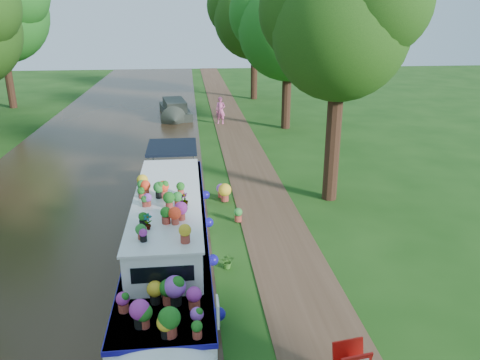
# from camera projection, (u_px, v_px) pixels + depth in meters

# --- Properties ---
(ground) EXTENTS (100.00, 100.00, 0.00)m
(ground) POSITION_uv_depth(u_px,v_px,m) (241.00, 237.00, 15.13)
(ground) COLOR #163D0F
(ground) RESTS_ON ground
(canal_water) EXTENTS (10.00, 100.00, 0.02)m
(canal_water) POSITION_uv_depth(u_px,v_px,m) (50.00, 247.00, 14.51)
(canal_water) COLOR black
(canal_water) RESTS_ON ground
(towpath) EXTENTS (2.20, 100.00, 0.03)m
(towpath) POSITION_uv_depth(u_px,v_px,m) (278.00, 235.00, 15.25)
(towpath) COLOR #463020
(towpath) RESTS_ON ground
(plant_boat) EXTENTS (2.29, 13.52, 2.27)m
(plant_boat) POSITION_uv_depth(u_px,v_px,m) (169.00, 229.00, 13.79)
(plant_boat) COLOR white
(plant_boat) RESTS_ON canal_water
(tree_near_overhang) EXTENTS (5.52, 5.28, 8.99)m
(tree_near_overhang) POSITION_uv_depth(u_px,v_px,m) (340.00, 21.00, 16.18)
(tree_near_overhang) COLOR black
(tree_near_overhang) RESTS_ON ground
(tree_near_mid) EXTENTS (6.90, 6.60, 9.40)m
(tree_near_mid) POSITION_uv_depth(u_px,v_px,m) (288.00, 21.00, 27.56)
(tree_near_mid) COLOR black
(tree_near_mid) RESTS_ON ground
(tree_near_far) EXTENTS (7.59, 7.26, 10.30)m
(tree_near_far) POSITION_uv_depth(u_px,v_px,m) (254.00, 11.00, 37.61)
(tree_near_far) COLOR black
(tree_near_far) RESTS_ON ground
(second_boat) EXTENTS (2.47, 6.24, 1.17)m
(second_boat) POSITION_uv_depth(u_px,v_px,m) (175.00, 110.00, 32.86)
(second_boat) COLOR black
(second_boat) RESTS_ON canal_water
(pedestrian_pink) EXTENTS (0.74, 0.60, 1.75)m
(pedestrian_pink) POSITION_uv_depth(u_px,v_px,m) (220.00, 110.00, 30.42)
(pedestrian_pink) COLOR #D4579B
(pedestrian_pink) RESTS_ON towpath
(verge_plant) EXTENTS (0.42, 0.38, 0.43)m
(verge_plant) POSITION_uv_depth(u_px,v_px,m) (228.00, 261.00, 13.25)
(verge_plant) COLOR #31671F
(verge_plant) RESTS_ON ground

